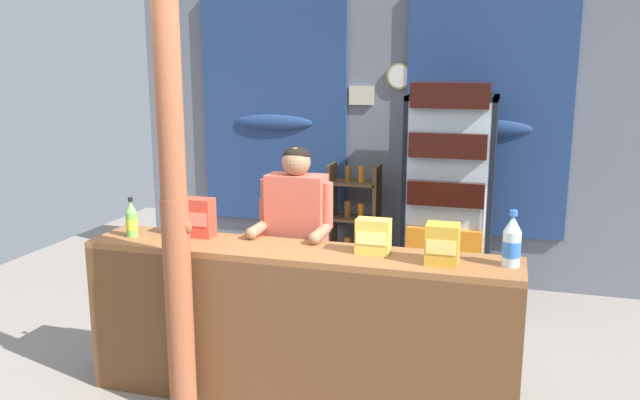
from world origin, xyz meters
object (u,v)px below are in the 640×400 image
drink_fridge (449,185)px  snack_box_choco_powder (442,244)px  stall_counter (292,318)px  soda_bottle_lime_soda (132,220)px  shopkeeper (296,234)px  bottle_shelf_rack (354,221)px  soda_bottle_water (512,243)px  plastic_lawn_chair (271,243)px  timber_post (174,208)px  snack_box_instant_noodle (373,236)px  snack_box_crackers (196,217)px

drink_fridge → snack_box_choco_powder: bearing=-85.8°
stall_counter → soda_bottle_lime_soda: 1.22m
stall_counter → shopkeeper: shopkeeper is taller
bottle_shelf_rack → soda_bottle_water: size_ratio=3.66×
stall_counter → bottle_shelf_rack: (-0.20, 2.40, 0.02)m
shopkeeper → bottle_shelf_rack: bearing=91.9°
plastic_lawn_chair → bottle_shelf_rack: bearing=41.4°
soda_bottle_lime_soda → timber_post: bearing=-33.0°
soda_bottle_lime_soda → snack_box_instant_noodle: size_ratio=1.24×
plastic_lawn_chair → soda_bottle_lime_soda: 1.88m
soda_bottle_water → soda_bottle_lime_soda: 2.34m
drink_fridge → soda_bottle_lime_soda: (-1.83, -2.01, 0.04)m
timber_post → snack_box_instant_noodle: size_ratio=12.92×
bottle_shelf_rack → snack_box_instant_noodle: 2.40m
soda_bottle_lime_soda → snack_box_crackers: 0.41m
stall_counter → plastic_lawn_chair: 2.02m
timber_post → snack_box_instant_noodle: timber_post is taller
soda_bottle_water → snack_box_crackers: soda_bottle_water is taller
bottle_shelf_rack → snack_box_crackers: size_ratio=4.61×
snack_box_choco_powder → shopkeeper: bearing=156.6°
stall_counter → timber_post: timber_post is taller
plastic_lawn_chair → snack_box_instant_noodle: 2.22m
plastic_lawn_chair → soda_bottle_water: soda_bottle_water is taller
soda_bottle_water → timber_post: bearing=-168.6°
stall_counter → snack_box_crackers: snack_box_crackers is taller
shopkeeper → snack_box_crackers: (-0.58, -0.30, 0.14)m
stall_counter → bottle_shelf_rack: bottle_shelf_rack is taller
drink_fridge → bottle_shelf_rack: (-0.91, 0.32, -0.46)m
snack_box_crackers → snack_box_instant_noodle: bearing=-2.5°
timber_post → bottle_shelf_rack: size_ratio=2.32×
timber_post → soda_bottle_water: bearing=11.4°
soda_bottle_lime_soda → snack_box_choco_powder: size_ratio=1.13×
bottle_shelf_rack → snack_box_instant_noodle: snack_box_instant_noodle is taller
snack_box_crackers → soda_bottle_lime_soda: bearing=-162.9°
stall_counter → timber_post: bearing=-157.9°
soda_bottle_lime_soda → drink_fridge: bearing=47.8°
drink_fridge → timber_post: bearing=-119.6°
drink_fridge → shopkeeper: size_ratio=1.25×
bottle_shelf_rack → plastic_lawn_chair: size_ratio=1.34×
drink_fridge → soda_bottle_water: size_ratio=6.15×
stall_counter → snack_box_crackers: size_ratio=10.61×
shopkeeper → soda_bottle_water: (1.37, -0.37, 0.15)m
bottle_shelf_rack → plastic_lawn_chair: 0.86m
soda_bottle_lime_soda → snack_box_instant_noodle: bearing=2.6°
timber_post → soda_bottle_lime_soda: size_ratio=10.42×
soda_bottle_lime_soda → snack_box_choco_powder: soda_bottle_lime_soda is taller
bottle_shelf_rack → snack_box_crackers: (-0.52, -2.21, 0.51)m
snack_box_crackers → plastic_lawn_chair: bearing=94.3°
timber_post → bottle_shelf_rack: timber_post is taller
soda_bottle_water → snack_box_instant_noodle: bearing=178.5°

